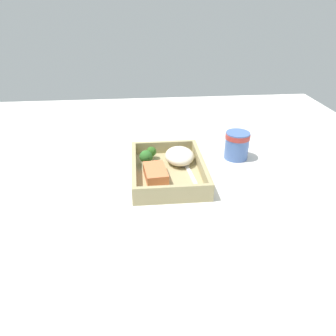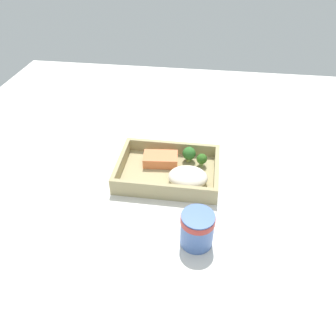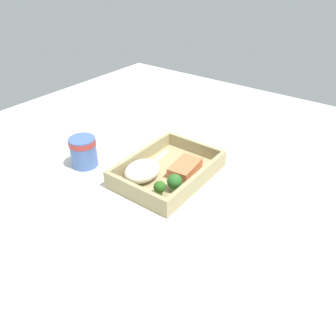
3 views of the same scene
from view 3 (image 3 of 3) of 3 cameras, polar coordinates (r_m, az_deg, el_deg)
name	(u,v)px [view 3 (image 3 of 3)]	position (r cm, az deg, el deg)	size (l,w,h in cm)	color
ground_plane	(168,179)	(92.29, 0.00, -1.92)	(160.00, 160.00, 2.00)	silver
takeout_tray	(168,174)	(91.38, 0.00, -1.10)	(28.61, 20.67, 1.20)	tan
tray_rim	(168,167)	(89.98, 0.00, 0.21)	(28.61, 20.67, 3.79)	tan
salmon_fillet	(185,168)	(90.30, 2.98, -0.02)	(10.02, 5.91, 2.97)	#E07747
mashed_potatoes	(142,171)	(88.06, -4.50, -0.47)	(10.79, 8.77, 4.47)	silver
broccoli_floret_1	(160,187)	(81.49, -1.46, -3.38)	(3.10, 3.10, 4.06)	#7B9954
broccoli_floret_2	(175,182)	(82.97, 1.17, -2.41)	(3.94, 3.94, 4.72)	#7B9951
fork	(151,164)	(94.21, -2.97, 0.63)	(15.88, 3.08, 0.44)	silver
paper_cup	(83,150)	(97.04, -14.52, 2.99)	(7.73, 7.73, 8.81)	#4969AC
receipt_slip	(112,220)	(78.57, -9.78, -8.91)	(8.46, 14.64, 0.24)	white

